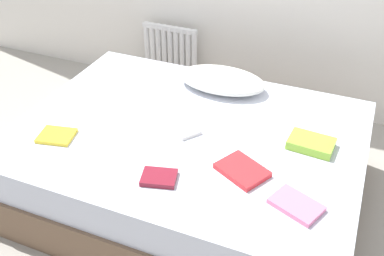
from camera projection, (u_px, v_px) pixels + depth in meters
ground_plane at (189, 193)px, 2.87m from camera, size 8.00×8.00×0.00m
bed at (189, 164)px, 2.73m from camera, size 2.00×1.50×0.50m
radiator at (170, 52)px, 3.80m from camera, size 0.48×0.04×0.47m
pillow at (222, 80)px, 2.95m from camera, size 0.59×0.34×0.12m
textbook_maroon at (159, 178)px, 2.22m from camera, size 0.20×0.17×0.03m
textbook_pink at (296, 205)px, 2.07m from camera, size 0.27×0.23×0.03m
textbook_white at (184, 128)px, 2.58m from camera, size 0.22×0.21×0.02m
textbook_lime at (311, 144)px, 2.44m from camera, size 0.25×0.18×0.05m
textbook_yellow at (57, 136)px, 2.52m from camera, size 0.22×0.19×0.02m
textbook_red at (242, 170)px, 2.27m from camera, size 0.30×0.27×0.03m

